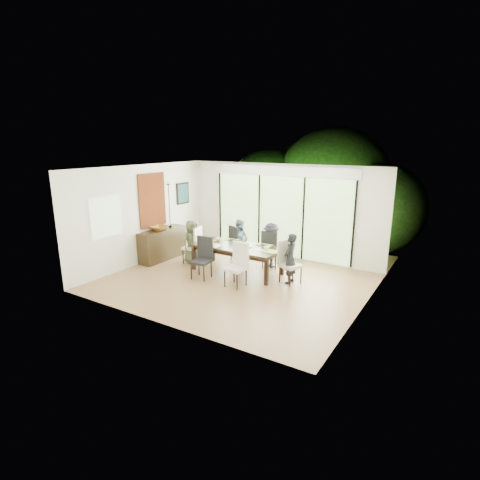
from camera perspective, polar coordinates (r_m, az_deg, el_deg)
The scene contains 62 objects.
floor at distance 9.08m, azimuth -0.84°, elevation -6.49°, with size 6.00×5.00×0.01m, color brown.
ceiling at distance 8.48m, azimuth -0.91°, elevation 10.84°, with size 6.00×5.00×0.01m, color white.
wall_back at distance 10.84m, azimuth 6.32°, elevation 4.38°, with size 6.00×0.02×2.70m, color silver.
wall_front at distance 6.77m, azimuth -12.40°, elevation -2.18°, with size 6.00×0.02×2.70m, color white.
wall_left at distance 10.58m, azimuth -14.77°, elevation 3.73°, with size 0.02×5.00×2.70m, color white.
wall_right at distance 7.54m, azimuth 18.77°, elevation -0.90°, with size 0.02×5.00×2.70m, color silver.
glass_doors at distance 10.83m, azimuth 6.21°, elevation 3.57°, with size 4.20×0.02×2.30m, color #598C3F.
blinds_header at distance 10.65m, azimuth 6.38°, elevation 10.44°, with size 4.40×0.06×0.28m, color white.
mullion_a at distance 11.86m, azimuth -3.01°, elevation 4.61°, with size 0.05×0.04×2.30m, color black.
mullion_b at distance 11.13m, azimuth 2.94°, elevation 3.94°, with size 0.05×0.04×2.30m, color black.
mullion_c at distance 10.54m, azimuth 9.62°, elevation 3.14°, with size 0.05×0.04×2.30m, color black.
mullion_d at distance 10.11m, azimuth 16.97°, elevation 2.21°, with size 0.05×0.04×2.30m, color black.
side_window at distance 9.75m, azimuth -19.74°, elevation 3.34°, with size 0.02×0.90×1.00m, color #8CAD7F.
deck at distance 11.95m, azimuth 7.98°, elevation -1.60°, with size 6.00×1.80×0.10m, color brown.
rail_top at distance 12.51m, azimuth 9.57°, elevation 1.92°, with size 6.00×0.08×0.06m, color #513F22.
foliage_left at distance 13.99m, azimuth 4.45°, elevation 7.13°, with size 3.20×3.20×3.20m, color #14380F.
foliage_mid at distance 13.66m, azimuth 13.96°, elevation 8.08°, with size 4.00×4.00×4.00m, color #14380F.
foliage_right at distance 12.52m, azimuth 20.51°, elevation 4.51°, with size 2.80×2.80×2.80m, color #14380F.
foliage_far at distance 14.67m, azimuth 11.04°, elevation 7.96°, with size 3.60×3.60×3.60m, color #14380F.
table_top at distance 9.58m, azimuth -0.43°, elevation -1.04°, with size 2.26×1.04×0.06m, color black.
table_apron at distance 9.60m, azimuth -0.43°, elevation -1.53°, with size 2.07×0.85×0.09m, color black.
table_leg_fl at distance 9.95m, azimuth -7.04°, elevation -2.67°, with size 0.08×0.08×0.65m, color black.
table_leg_fr at distance 8.81m, azimuth 4.04°, elevation -4.90°, with size 0.08×0.08×0.65m, color black.
table_leg_bl at distance 10.60m, azimuth -4.14°, elevation -1.50°, with size 0.08×0.08×0.65m, color black.
table_leg_br at distance 9.54m, azimuth 6.46°, elevation -3.41°, with size 0.08×0.08×0.65m, color black.
chair_left_end at distance 10.47m, azimuth -7.40°, elevation -0.70°, with size 0.43×0.43×1.04m, color white, non-canonical shape.
chair_right_end at distance 8.95m, azimuth 7.74°, elevation -3.40°, with size 0.43×0.43×1.04m, color beige, non-canonical shape.
chair_far_left at distance 10.54m, azimuth -0.04°, elevation -0.46°, with size 0.43×0.43×1.04m, color black, non-canonical shape.
chair_far_right at distance 10.07m, azimuth 4.80°, elevation -1.25°, with size 0.43×0.43×1.04m, color black, non-canonical shape.
chair_near_left at distance 9.22m, azimuth -5.96°, elevation -2.80°, with size 0.43×0.43×1.04m, color black, non-canonical shape.
chair_near_right at distance 8.67m, azimuth -0.70°, elevation -3.86°, with size 0.43×0.43×1.04m, color white, non-canonical shape.
person_left_end at distance 10.43m, azimuth -7.33°, elevation -0.24°, with size 0.57×0.36×1.21m, color #465035.
person_right_end at distance 8.93m, azimuth 7.64°, elevation -2.83°, with size 0.57×0.36×1.21m, color black.
person_far_left at distance 10.50m, azimuth -0.10°, elevation -0.02°, with size 0.57×0.36×1.21m, color slate.
person_far_right at distance 10.03m, azimuth 4.76°, elevation -0.78°, with size 0.57×0.36×1.21m, color black.
placemat_left at distance 10.09m, azimuth -5.00°, elevation -0.10°, with size 0.41×0.30×0.01m, color #8BA63B.
placemat_right at distance 9.12m, azimuth 4.63°, elevation -1.71°, with size 0.41×0.30×0.01m, color #76A23A.
placemat_far_l at distance 10.13m, azimuth -1.38°, elevation 0.01°, with size 0.41×0.30×0.01m, color #98BF44.
placemat_far_r at distance 9.63m, azimuth 3.60°, elevation -0.78°, with size 0.41×0.30×0.01m, color #91AC3D.
placemat_paper at distance 9.63m, azimuth -4.16°, elevation -0.81°, with size 0.41×0.30×0.01m, color white.
tablet_far_l at distance 10.03m, azimuth -1.06°, elevation -0.08°, with size 0.24×0.17×0.01m, color black.
tablet_far_r at distance 9.61m, azimuth 3.20°, elevation -0.76°, with size 0.23×0.16×0.01m, color black.
papers at distance 9.19m, azimuth 3.10°, elevation -1.56°, with size 0.28×0.21×0.00m, color white.
platter_base at distance 9.62m, azimuth -4.16°, elevation -0.73°, with size 0.24×0.24×0.02m, color white.
platter_snacks at distance 9.62m, azimuth -4.16°, elevation -0.63°, with size 0.19×0.19×0.01m, color orange.
vase at distance 9.57m, azimuth -0.02°, elevation -0.53°, with size 0.08×0.08×0.11m, color silver.
hyacinth_stems at distance 9.54m, azimuth -0.02°, elevation 0.13°, with size 0.04×0.04×0.15m, color #337226.
hyacinth_blooms at distance 9.52m, azimuth -0.02°, elevation 0.67°, with size 0.10×0.10×0.10m, color #5155CC.
laptop at distance 9.95m, azimuth -4.89°, elevation -0.25°, with size 0.31×0.20×0.02m, color silver.
cup_a at distance 10.05m, azimuth -3.36°, elevation 0.13°, with size 0.12×0.12×0.09m, color white.
cup_b at distance 9.40m, azimuth 0.01°, elevation -0.90°, with size 0.09×0.09×0.09m, color white.
cup_c at distance 9.26m, azimuth 4.09°, elevation -1.17°, with size 0.12×0.12×0.09m, color white.
book at distance 9.48m, azimuth 1.01°, elevation -0.98°, with size 0.15×0.21×0.02m, color white.
sideboard at distance 10.95m, azimuth -11.69°, elevation -0.63°, with size 0.44×1.56×0.88m, color black.
bowl at distance 10.76m, azimuth -12.19°, elevation 1.79°, with size 0.46×0.46×0.11m, color brown.
candlestick_base at distance 11.08m, azimuth -10.58°, elevation 2.06°, with size 0.10×0.10×0.04m, color black.
candlestick_shaft at distance 10.97m, azimuth -10.73°, elevation 5.19°, with size 0.02×0.02×1.22m, color black.
candlestick_pan at distance 10.89m, azimuth -10.88°, elevation 8.32°, with size 0.10×0.10×0.03m, color black.
candle at distance 10.88m, azimuth -10.90°, elevation 8.63°, with size 0.04×0.04×0.10m, color silver.
tapestry at distance 10.77m, azimuth -13.20°, elevation 5.90°, with size 0.02×1.00×1.50m, color #933815.
art_frame at distance 11.71m, azimuth -8.72°, elevation 7.05°, with size 0.03×0.55×0.65m, color black.
art_canvas at distance 11.69m, azimuth -8.64°, elevation 7.04°, with size 0.01×0.45×0.55m, color #164048.
Camera 1 is at (4.57, -7.12, 3.28)m, focal length 28.00 mm.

